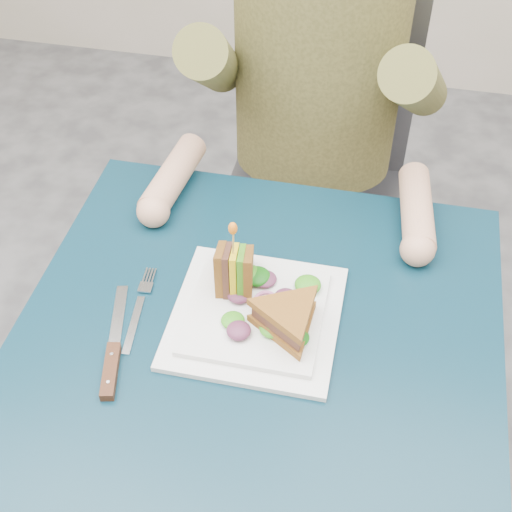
% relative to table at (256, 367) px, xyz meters
% --- Properties ---
extents(table, '(0.75, 0.75, 0.73)m').
position_rel_table_xyz_m(table, '(0.00, 0.00, 0.00)').
color(table, '#08212E').
rests_on(table, ground).
extents(chair, '(0.42, 0.40, 0.93)m').
position_rel_table_xyz_m(chair, '(0.00, 0.70, -0.11)').
color(chair, '#47474C').
rests_on(chair, ground).
extents(diner, '(0.54, 0.59, 0.74)m').
position_rel_table_xyz_m(diner, '(-0.00, 0.59, 0.26)').
color(diner, '#4A4521').
rests_on(diner, chair).
extents(plate, '(0.26, 0.26, 0.02)m').
position_rel_table_xyz_m(plate, '(-0.01, 0.03, 0.09)').
color(plate, white).
rests_on(plate, table).
extents(sandwich_flat, '(0.18, 0.18, 0.05)m').
position_rel_table_xyz_m(sandwich_flat, '(0.05, 0.01, 0.12)').
color(sandwich_flat, brown).
rests_on(sandwich_flat, plate).
extents(sandwich_upright, '(0.08, 0.13, 0.13)m').
position_rel_table_xyz_m(sandwich_upright, '(-0.05, 0.08, 0.13)').
color(sandwich_upright, brown).
rests_on(sandwich_upright, plate).
extents(fork, '(0.03, 0.18, 0.01)m').
position_rel_table_xyz_m(fork, '(-0.19, 0.01, 0.08)').
color(fork, silver).
rests_on(fork, table).
extents(knife, '(0.07, 0.22, 0.02)m').
position_rel_table_xyz_m(knife, '(-0.20, -0.09, 0.09)').
color(knife, silver).
rests_on(knife, table).
extents(toothpick, '(0.01, 0.01, 0.06)m').
position_rel_table_xyz_m(toothpick, '(-0.05, 0.08, 0.20)').
color(toothpick, tan).
rests_on(toothpick, sandwich_upright).
extents(toothpick_frill, '(0.01, 0.01, 0.02)m').
position_rel_table_xyz_m(toothpick_frill, '(-0.05, 0.08, 0.23)').
color(toothpick_frill, orange).
rests_on(toothpick_frill, sandwich_upright).
extents(lettuce_spill, '(0.15, 0.13, 0.02)m').
position_rel_table_xyz_m(lettuce_spill, '(-0.00, 0.04, 0.11)').
color(lettuce_spill, '#337A14').
rests_on(lettuce_spill, plate).
extents(onion_ring, '(0.04, 0.04, 0.02)m').
position_rel_table_xyz_m(onion_ring, '(0.01, 0.04, 0.11)').
color(onion_ring, '#9E4C7A').
rests_on(onion_ring, plate).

